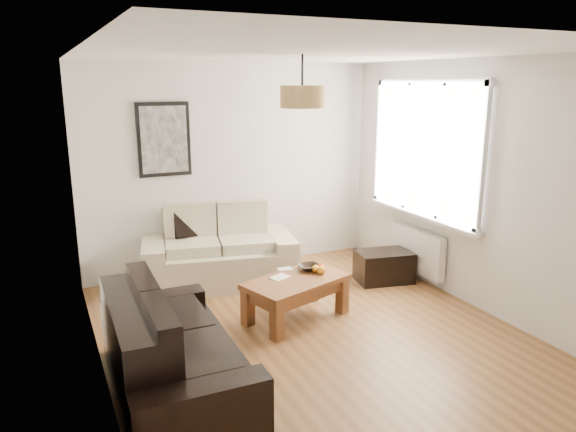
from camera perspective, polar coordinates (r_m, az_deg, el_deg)
name	(u,v)px	position (r m, az deg, el deg)	size (l,w,h in m)	color
floor	(315,336)	(5.26, 2.85, -12.63)	(4.50, 4.50, 0.00)	brown
ceiling	(319,52)	(4.71, 3.26, 16.93)	(3.80, 4.50, 0.00)	white
wall_back	(232,168)	(6.85, -5.92, 5.08)	(3.80, 0.04, 2.60)	silver
wall_front	(518,289)	(3.11, 23.17, -7.13)	(3.80, 0.04, 2.60)	silver
wall_left	(93,228)	(4.29, -19.97, -1.17)	(0.04, 4.50, 2.60)	silver
wall_right	(477,187)	(5.94, 19.43, 2.97)	(0.04, 4.50, 2.60)	silver
window_bay	(426,149)	(6.46, 14.43, 6.85)	(0.14, 1.90, 1.60)	white
radiator	(417,250)	(6.69, 13.52, -3.57)	(0.10, 0.90, 0.52)	white
poster	(164,140)	(6.54, -13.02, 7.90)	(0.62, 0.04, 0.87)	black
pendant_shade	(302,97)	(4.97, 1.51, 12.53)	(0.40, 0.40, 0.20)	tan
loveseat_cream	(219,247)	(6.50, -7.38, -3.25)	(1.77, 0.97, 0.88)	beige
sofa_leather	(174,347)	(4.31, -12.01, -13.41)	(1.84, 0.89, 0.79)	black
coffee_table	(296,299)	(5.54, 0.88, -8.76)	(1.05, 0.57, 0.43)	brown
ottoman	(384,266)	(6.64, 10.14, -5.27)	(0.65, 0.42, 0.37)	black
cushion_left	(189,221)	(6.54, -10.47, -0.56)	(0.38, 0.12, 0.38)	black
cushion_right	(237,216)	(6.71, -5.44, -0.03)	(0.37, 0.11, 0.37)	black
fruit_bowl	(309,267)	(5.71, 2.27, -5.45)	(0.22, 0.22, 0.05)	black
orange_a	(321,270)	(5.59, 3.54, -5.75)	(0.08, 0.08, 0.08)	orange
orange_b	(321,267)	(5.68, 3.55, -5.41)	(0.07, 0.07, 0.07)	#FF5415
orange_c	(316,269)	(5.63, 2.95, -5.60)	(0.08, 0.08, 0.08)	orange
papers	(280,277)	(5.49, -0.87, -6.50)	(0.20, 0.14, 0.01)	white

